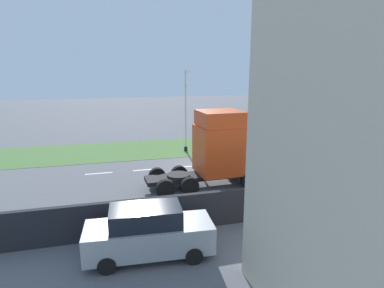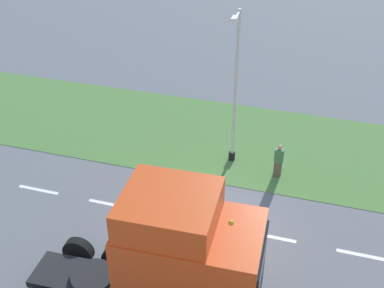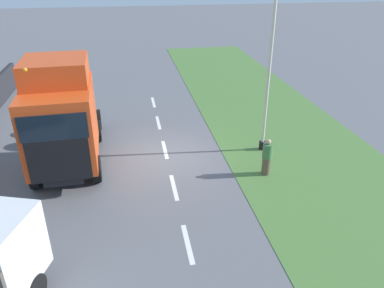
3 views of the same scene
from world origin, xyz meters
TOP-DOWN VIEW (x-y plane):
  - ground_plane at (0.00, 0.00)m, footprint 120.00×120.00m
  - grass_verge at (-6.00, 0.00)m, footprint 7.00×44.00m
  - lane_markings at (0.00, -0.70)m, footprint 0.16×14.60m
  - boundary_wall at (9.00, 0.00)m, footprint 0.25×24.00m
  - lorry_cab at (4.05, 0.37)m, footprint 2.84×7.11m
  - flatbed_truck at (5.23, 7.26)m, footprint 3.71×5.56m
  - parked_car at (10.74, -5.06)m, footprint 2.06×4.80m
  - lamp_post at (-4.28, 0.04)m, footprint 1.26×0.29m
  - pedestrian at (-3.78, 2.16)m, footprint 0.39×0.39m

SIDE VIEW (x-z plane):
  - ground_plane at x=0.00m, z-range 0.00..0.00m
  - lane_markings at x=0.00m, z-range 0.00..0.00m
  - grass_verge at x=-6.00m, z-range 0.00..0.01m
  - pedestrian at x=-3.78m, z-range -0.02..1.53m
  - boundary_wall at x=9.00m, z-range 0.00..1.61m
  - parked_car at x=10.74m, z-range -0.02..1.97m
  - flatbed_truck at x=5.23m, z-range 0.07..2.56m
  - lorry_cab at x=4.05m, z-range -0.06..4.61m
  - lamp_post at x=-4.28m, z-range -0.20..6.63m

